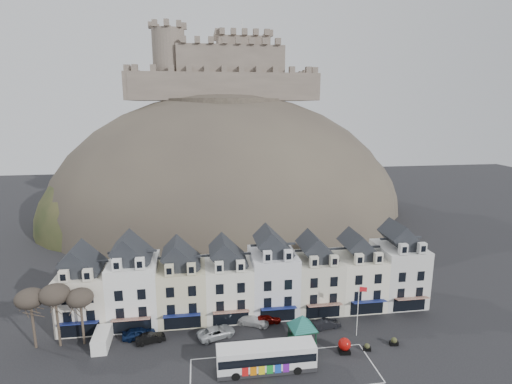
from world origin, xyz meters
TOP-DOWN VIEW (x-y plane):
  - ground at (0.00, 0.00)m, footprint 300.00×300.00m
  - coach_bay_markings at (2.00, 1.25)m, footprint 22.00×7.50m
  - townhouse_terrace at (0.15, 15.97)m, footprint 54.40×9.35m
  - castle_hill at (1.25, 68.95)m, footprint 100.00×76.00m
  - castle at (0.51, 75.93)m, footprint 50.20×22.20m
  - tree_left_far at (-29.00, 10.50)m, footprint 3.61×3.61m
  - tree_left_mid at (-26.00, 10.50)m, footprint 3.78×3.78m
  - tree_left_near at (-23.00, 10.50)m, footprint 3.43×3.43m
  - bus at (-0.07, 1.70)m, footprint 11.74×2.77m
  - bus_shelter at (5.49, 6.17)m, footprint 6.62×6.62m
  - red_buoy at (10.39, 3.66)m, footprint 1.60×1.60m
  - flagpole at (13.50, 7.05)m, footprint 1.02×0.43m
  - white_van at (-20.49, 9.51)m, footprint 2.02×4.46m
  - planter_west at (13.44, 3.63)m, footprint 1.08×0.73m
  - planter_east at (17.43, 4.21)m, footprint 1.16×0.77m
  - car_navy at (-16.00, 10.77)m, footprint 4.60×2.34m
  - car_black at (-14.33, 9.50)m, footprint 4.08×2.33m
  - car_silver at (-5.60, 9.50)m, footprint 5.59×3.95m
  - car_white at (-0.40, 12.00)m, footprint 5.46×3.98m
  - car_maroon at (1.73, 12.00)m, footprint 4.39×2.23m
  - car_charcoal at (10.00, 9.50)m, footprint 4.04×1.85m

SIDE VIEW (x-z plane):
  - ground at x=0.00m, z-range 0.00..0.00m
  - coach_bay_markings at x=2.00m, z-range -0.01..0.01m
  - castle_hill at x=1.25m, z-range -33.89..34.11m
  - planter_west at x=13.44m, z-range -0.02..0.96m
  - planter_east at x=17.43m, z-range -0.02..1.08m
  - car_black at x=-14.33m, z-range 0.00..1.27m
  - car_charcoal at x=10.00m, z-range 0.00..1.28m
  - car_maroon at x=1.73m, z-range 0.00..1.43m
  - car_silver at x=-5.60m, z-range 0.00..1.44m
  - car_white at x=-0.40m, z-range 0.00..1.47m
  - car_navy at x=-16.00m, z-range 0.00..1.50m
  - white_van at x=-20.49m, z-range 0.00..2.02m
  - red_buoy at x=10.39m, z-range 0.02..2.00m
  - bus at x=-0.07m, z-range 0.17..3.49m
  - bus_shelter at x=5.49m, z-range 1.17..5.39m
  - flagpole at x=13.50m, z-range 0.53..8.00m
  - townhouse_terrace at x=0.15m, z-range -0.60..11.20m
  - tree_left_near at x=-23.00m, z-range 2.64..10.47m
  - tree_left_far at x=-29.00m, z-range 2.78..11.02m
  - tree_left_mid at x=-26.00m, z-range 2.92..11.56m
  - castle at x=0.51m, z-range 29.19..51.19m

